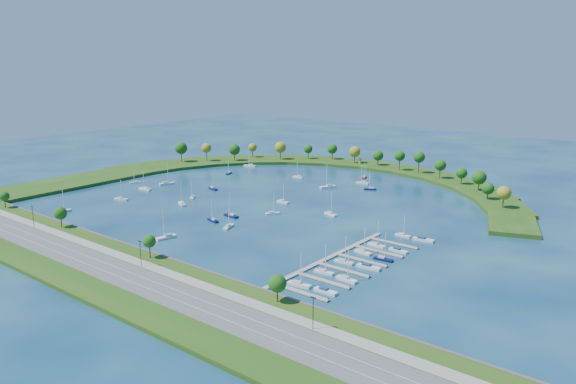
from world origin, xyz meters
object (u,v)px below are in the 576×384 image
Objects in this scene: moored_boat_1 at (63,211)px; moored_boat_6 at (298,176)px; moored_boat_20 at (228,226)px; docked_boat_0 at (299,284)px; moored_boat_11 at (331,213)px; moored_boat_15 at (231,215)px; moored_boat_3 at (192,197)px; moored_boat_14 at (328,186)px; moored_boat_7 at (182,203)px; moored_boat_8 at (166,237)px; moored_boat_17 at (250,165)px; docked_boat_5 at (368,267)px; moored_boat_0 at (363,182)px; docked_boat_1 at (325,291)px; docked_boat_2 at (324,271)px; moored_boat_9 at (121,199)px; docked_boat_4 at (344,261)px; docked_boat_10 at (403,235)px; docked_boat_3 at (347,279)px; moored_boat_12 at (213,220)px; moored_boat_21 at (273,213)px; moored_boat_4 at (229,173)px; docked_boat_9 at (398,250)px; moored_boat_16 at (364,177)px; moored_boat_19 at (145,188)px; harbor_tower at (360,161)px; docked_boat_7 at (383,258)px; moored_boat_2 at (135,182)px; docked_boat_11 at (423,240)px; moored_boat_10 at (370,189)px; moored_boat_18 at (167,183)px; docked_boat_8 at (376,245)px; moored_boat_13 at (213,188)px; dock_system at (343,262)px; docked_boat_6 at (363,251)px.

moored_boat_1 is 150.14m from moored_boat_6.
docked_boat_0 is (68.00, -33.87, 0.02)m from moored_boat_20.
moored_boat_15 is at bearing -121.59° from moored_boat_11.
moored_boat_14 reaches higher than moored_boat_3.
moored_boat_7 is at bearing 4.38° from moored_boat_14.
moored_boat_17 is at bearing -140.17° from moored_boat_8.
docked_boat_5 is (10.45, 29.81, -0.23)m from docked_boat_0.
moored_boat_0 is 172.46m from docked_boat_1.
docked_boat_1 is at bearing -59.18° from docked_boat_2.
moored_boat_9 reaches higher than docked_boat_4.
docked_boat_3 is at bearing -85.08° from docked_boat_10.
moored_boat_12 is at bearing 85.74° from moored_boat_15.
docked_boat_0 is 1.46× the size of docked_boat_1.
docked_boat_5 is at bearing -113.10° from moored_boat_20.
docked_boat_3 is (77.16, -50.38, 0.04)m from moored_boat_21.
docked_boat_2 is (68.01, -18.73, -0.02)m from moored_boat_20.
moored_boat_11 is (74.81, 33.57, -0.03)m from moored_boat_7.
moored_boat_8 is at bearing -142.68° from docked_boat_10.
moored_boat_4 is at bearing 167.29° from moored_boat_3.
moored_boat_21 is 1.23× the size of docked_boat_1.
docked_boat_9 is (10.45, 25.10, -0.26)m from docked_boat_4.
moored_boat_19 is (-86.41, -112.20, 0.08)m from moored_boat_16.
docked_boat_7 is (110.04, -162.26, -3.21)m from harbor_tower.
moored_boat_9 is 0.88× the size of moored_boat_17.
moored_boat_2 is 104.59m from moored_boat_12.
harbor_tower is 160.83m from moored_boat_2.
moored_boat_1 is 1.32× the size of docked_boat_11.
moored_boat_10 is 0.97× the size of docked_boat_2.
moored_boat_6 is at bearing 108.67° from moored_boat_16.
moored_boat_18 is 165.67m from docked_boat_10.
docked_boat_0 is (75.46, -169.84, 0.07)m from moored_boat_16.
docked_boat_2 reaches higher than docked_boat_4.
docked_boat_3 is at bearing 159.63° from moored_boat_19.
moored_boat_2 is 21.34m from moored_boat_18.
moored_boat_7 is at bearing 168.98° from docked_boat_3.
moored_boat_19 is at bearing 161.15° from docked_boat_4.
moored_boat_15 reaches higher than docked_boat_2.
docked_boat_3 is (173.02, -138.07, -0.03)m from moored_boat_17.
moored_boat_2 is 199.15m from docked_boat_3.
moored_boat_14 reaches higher than moored_boat_19.
moored_boat_18 reaches higher than docked_boat_9.
docked_boat_8 is (-10.50, 12.85, 0.01)m from docked_boat_7.
moored_boat_13 is 1.31× the size of docked_boat_9.
moored_boat_6 reaches higher than docked_boat_5.
moored_boat_12 is 133.17m from moored_boat_16.
dock_system is 67.99m from moored_boat_20.
moored_boat_9 reaches higher than docked_boat_6.
moored_boat_21 is at bearing -103.99° from moored_boat_12.
moored_boat_6 is 0.84× the size of moored_boat_15.
moored_boat_21 is 0.92× the size of docked_boat_8.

